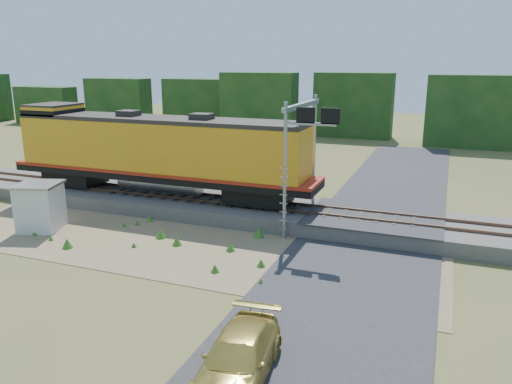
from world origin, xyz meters
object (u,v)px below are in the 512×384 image
at_px(locomotive, 154,151).
at_px(signal_gantry, 304,132).
at_px(car, 238,358).
at_px(shed, 40,207).

bearing_deg(locomotive, signal_gantry, -3.93).
bearing_deg(car, shed, 145.28).
bearing_deg(locomotive, shed, -118.63).
bearing_deg(shed, locomotive, 43.86).
distance_m(locomotive, shed, 7.32).
relative_size(locomotive, shed, 7.36).
xyz_separation_m(shed, signal_gantry, (12.95, 5.46, 3.91)).
height_order(locomotive, car, locomotive).
height_order(signal_gantry, car, signal_gantry).
relative_size(shed, car, 0.59).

